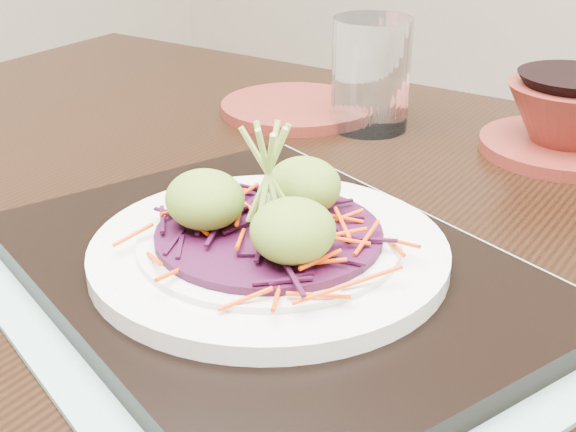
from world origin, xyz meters
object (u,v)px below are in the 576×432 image
Objects in this scene: serving_tray at (269,271)px; white_plate at (269,250)px; terracotta_side_plate at (296,108)px; water_glass at (371,74)px; terracotta_bowl_set at (567,123)px; dining_table at (317,349)px.

serving_tray is 1.54× the size of white_plate.
white_plate reaches higher than serving_tray.
water_glass reaches higher than terracotta_side_plate.
terracotta_bowl_set is at bearing 13.24° from terracotta_side_plate.
terracotta_bowl_set is at bearing 96.58° from serving_tray.
white_plate is at bearing 174.86° from serving_tray.
dining_table is 0.14m from serving_tray.
water_glass reaches higher than terracotta_bowl_set.
water_glass is (-0.11, 0.23, 0.16)m from dining_table.
white_plate is at bearing -67.83° from water_glass.
white_plate is (0.02, -0.08, 0.13)m from dining_table.
white_plate is 0.38m from terracotta_bowl_set.
serving_tray is 1.79× the size of terracotta_bowl_set.
serving_tray is 0.38m from terracotta_side_plate.
terracotta_bowl_set is at bearing 81.16° from white_plate.
water_glass is 0.20m from terracotta_bowl_set.
serving_tray is 0.02m from white_plate.
terracotta_side_plate is 0.28m from terracotta_bowl_set.
terracotta_side_plate is 0.80× the size of terracotta_bowl_set.
terracotta_bowl_set is (0.06, 0.37, 0.02)m from serving_tray.
serving_tray reaches higher than dining_table.
terracotta_bowl_set is (0.19, 0.06, -0.03)m from water_glass.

